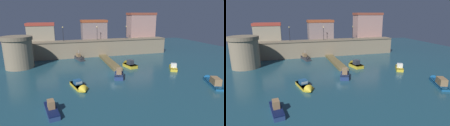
% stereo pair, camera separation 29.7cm
% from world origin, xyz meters
% --- Properties ---
extents(ground_plane, '(96.09, 96.09, 0.00)m').
position_xyz_m(ground_plane, '(0.00, 0.00, 0.00)').
color(ground_plane, '#1E4756').
extents(quay_wall, '(41.51, 3.79, 4.62)m').
position_xyz_m(quay_wall, '(0.00, 17.76, 2.32)').
color(quay_wall, gray).
rests_on(quay_wall, ground).
extents(old_town_backdrop, '(38.63, 5.75, 7.79)m').
position_xyz_m(old_town_backdrop, '(2.03, 21.91, 7.61)').
color(old_town_backdrop, gray).
rests_on(old_town_backdrop, ground).
extents(fortress_tower, '(6.49, 6.49, 7.10)m').
position_xyz_m(fortress_tower, '(-19.57, 10.33, 3.61)').
color(fortress_tower, gray).
rests_on(fortress_tower, ground).
extents(pier_dock, '(2.01, 14.47, 0.70)m').
position_xyz_m(pier_dock, '(0.94, 8.78, 0.30)').
color(pier_dock, brown).
rests_on(pier_dock, ground).
extents(quay_lamp_0, '(0.32, 0.32, 3.90)m').
position_xyz_m(quay_lamp_0, '(-9.48, 17.76, 7.17)').
color(quay_lamp_0, black).
rests_on(quay_lamp_0, quay_wall).
extents(quay_lamp_1, '(0.32, 0.32, 3.76)m').
position_xyz_m(quay_lamp_1, '(-0.12, 17.76, 7.09)').
color(quay_lamp_1, black).
rests_on(quay_lamp_1, quay_wall).
extents(quay_lamp_2, '(0.32, 0.32, 3.74)m').
position_xyz_m(quay_lamp_2, '(8.67, 17.76, 7.08)').
color(quay_lamp_2, black).
rests_on(quay_lamp_2, quay_wall).
extents(moored_boat_0, '(2.88, 5.41, 1.72)m').
position_xyz_m(moored_boat_0, '(-8.01, -5.84, 0.34)').
color(moored_boat_0, gold).
rests_on(moored_boat_0, ground).
extents(moored_boat_1, '(3.20, 4.45, 1.87)m').
position_xyz_m(moored_boat_1, '(12.99, -0.39, 0.47)').
color(moored_boat_1, gold).
rests_on(moored_boat_1, ground).
extents(moored_boat_2, '(3.99, 7.05, 2.00)m').
position_xyz_m(moored_boat_2, '(14.38, -9.89, 0.47)').
color(moored_boat_2, '#195689').
rests_on(moored_boat_2, ground).
extents(moored_boat_3, '(2.95, 4.62, 2.24)m').
position_xyz_m(moored_boat_3, '(-0.09, -2.04, 0.58)').
color(moored_boat_3, navy).
rests_on(moored_boat_3, ground).
extents(moored_boat_4, '(2.62, 6.08, 2.72)m').
position_xyz_m(moored_boat_4, '(-6.08, 14.82, 0.53)').
color(moored_boat_4, '#333338').
rests_on(moored_boat_4, ground).
extents(moored_boat_5, '(2.21, 5.57, 1.94)m').
position_xyz_m(moored_boat_5, '(-12.45, -11.90, 0.48)').
color(moored_boat_5, navy).
rests_on(moored_boat_5, ground).
extents(moored_boat_6, '(2.76, 4.62, 2.24)m').
position_xyz_m(moored_boat_6, '(4.31, 4.29, 0.52)').
color(moored_boat_6, gold).
rests_on(moored_boat_6, ground).
extents(mooring_buoy_0, '(0.59, 0.59, 0.59)m').
position_xyz_m(mooring_buoy_0, '(0.84, 2.70, 0.00)').
color(mooring_buoy_0, yellow).
rests_on(mooring_buoy_0, ground).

